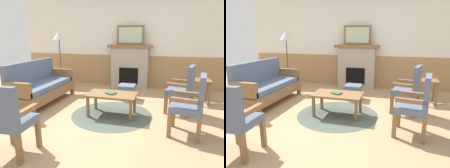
{
  "view_description": "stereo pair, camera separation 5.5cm",
  "coord_description": "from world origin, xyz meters",
  "views": [
    {
      "loc": [
        1.12,
        -3.65,
        1.55
      ],
      "look_at": [
        0.0,
        0.35,
        0.55
      ],
      "focal_mm": 32.48,
      "sensor_mm": 36.0,
      "label": 1
    },
    {
      "loc": [
        1.17,
        -3.64,
        1.55
      ],
      "look_at": [
        0.0,
        0.35,
        0.55
      ],
      "focal_mm": 32.48,
      "sensor_mm": 36.0,
      "label": 2
    }
  ],
  "objects": [
    {
      "name": "ground_plane",
      "position": [
        0.0,
        0.0,
        0.0
      ],
      "size": [
        14.0,
        14.0,
        0.0
      ],
      "primitive_type": "plane",
      "color": "tan"
    },
    {
      "name": "wall_back",
      "position": [
        0.0,
        2.6,
        1.31
      ],
      "size": [
        7.2,
        0.14,
        2.7
      ],
      "color": "white",
      "rests_on": "ground_plane"
    },
    {
      "name": "fireplace",
      "position": [
        0.0,
        2.35,
        0.65
      ],
      "size": [
        1.3,
        0.44,
        1.28
      ],
      "color": "#A39989",
      "rests_on": "ground_plane"
    },
    {
      "name": "framed_picture",
      "position": [
        0.0,
        2.35,
        1.56
      ],
      "size": [
        0.8,
        0.04,
        0.56
      ],
      "color": "brown",
      "rests_on": "fireplace"
    },
    {
      "name": "couch",
      "position": [
        -1.68,
        0.29,
        0.4
      ],
      "size": [
        0.7,
        1.8,
        0.98
      ],
      "color": "brown",
      "rests_on": "ground_plane"
    },
    {
      "name": "coffee_table",
      "position": [
        0.09,
        0.02,
        0.39
      ],
      "size": [
        0.96,
        0.56,
        0.44
      ],
      "color": "brown",
      "rests_on": "ground_plane"
    },
    {
      "name": "round_rug",
      "position": [
        0.09,
        0.02,
        0.0
      ],
      "size": [
        1.61,
        1.61,
        0.01
      ],
      "primitive_type": "cylinder",
      "color": "#4C564C",
      "rests_on": "ground_plane"
    },
    {
      "name": "book_on_table",
      "position": [
        0.08,
        -0.0,
        0.46
      ],
      "size": [
        0.23,
        0.21,
        0.03
      ],
      "primitive_type": "cube",
      "rotation": [
        0.0,
        0.0,
        -0.43
      ],
      "color": "#33663D",
      "rests_on": "coffee_table"
    },
    {
      "name": "footstool",
      "position": [
        0.17,
        1.12,
        0.28
      ],
      "size": [
        0.4,
        0.4,
        0.36
      ],
      "color": "brown",
      "rests_on": "ground_plane"
    },
    {
      "name": "armchair_near_fireplace",
      "position": [
        1.45,
        0.5,
        0.54
      ],
      "size": [
        0.58,
        0.58,
        0.98
      ],
      "color": "brown",
      "rests_on": "ground_plane"
    },
    {
      "name": "armchair_by_window_left",
      "position": [
        1.5,
        -0.47,
        0.54
      ],
      "size": [
        0.55,
        0.55,
        0.98
      ],
      "color": "brown",
      "rests_on": "ground_plane"
    },
    {
      "name": "armchair_front_left",
      "position": [
        -0.78,
        -1.71,
        0.54
      ],
      "size": [
        0.51,
        0.51,
        0.98
      ],
      "color": "brown",
      "rests_on": "ground_plane"
    },
    {
      "name": "side_table",
      "position": [
        1.88,
        1.33,
        0.43
      ],
      "size": [
        0.44,
        0.44,
        0.55
      ],
      "color": "brown",
      "rests_on": "ground_plane"
    },
    {
      "name": "floor_lamp_by_couch",
      "position": [
        -1.96,
        1.68,
        1.45
      ],
      "size": [
        0.36,
        0.36,
        1.68
      ],
      "color": "#332D28",
      "rests_on": "ground_plane"
    }
  ]
}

